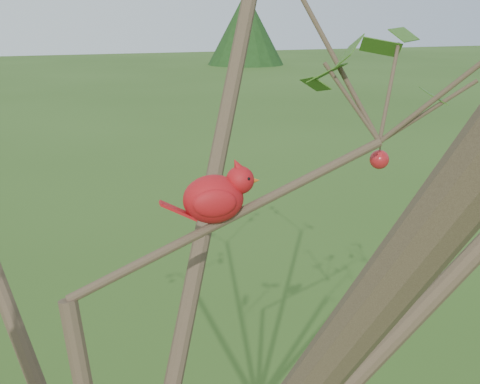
{
  "coord_description": "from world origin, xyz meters",
  "views": [
    {
      "loc": [
        -0.12,
        -0.91,
        2.44
      ],
      "look_at": [
        0.27,
        0.07,
        2.12
      ],
      "focal_mm": 45.0,
      "sensor_mm": 36.0,
      "label": 1
    }
  ],
  "objects": [
    {
      "name": "crabapple_tree",
      "position": [
        0.03,
        -0.02,
        2.12
      ],
      "size": [
        2.35,
        2.05,
        2.95
      ],
      "color": "#3B2D1F",
      "rests_on": "ground"
    },
    {
      "name": "cardinal",
      "position": [
        0.22,
        0.08,
        2.12
      ],
      "size": [
        0.19,
        0.1,
        0.13
      ],
      "rotation": [
        0.0,
        0.0,
        -0.14
      ],
      "color": "red",
      "rests_on": "ground"
    },
    {
      "name": "distant_trees",
      "position": [
        2.67,
        24.98,
        1.53
      ],
      "size": [
        41.98,
        12.72,
        3.61
      ],
      "color": "#3B2D1F",
      "rests_on": "ground"
    }
  ]
}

